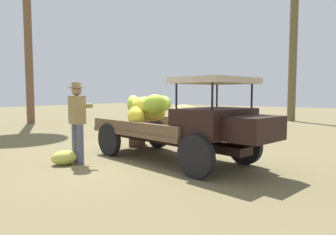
% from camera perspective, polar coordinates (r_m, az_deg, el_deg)
% --- Properties ---
extents(ground_plane, '(60.00, 60.00, 0.00)m').
position_cam_1_polar(ground_plane, '(7.24, -3.66, -7.70)').
color(ground_plane, olive).
extents(truck, '(4.63, 2.42, 1.84)m').
position_cam_1_polar(truck, '(6.74, 2.80, -0.88)').
color(truck, black).
rests_on(truck, ground).
extents(farmer, '(0.54, 0.50, 1.77)m').
position_cam_1_polar(farmer, '(6.96, -16.49, 0.02)').
color(farmer, '#50536B').
rests_on(farmer, ground).
extents(wooden_crate, '(0.69, 0.70, 0.45)m').
position_cam_1_polar(wooden_crate, '(9.06, -5.74, -3.80)').
color(wooden_crate, '#866449').
rests_on(wooden_crate, ground).
extents(loose_banana_bunch, '(0.65, 0.68, 0.33)m').
position_cam_1_polar(loose_banana_bunch, '(6.99, -18.72, -7.07)').
color(loose_banana_bunch, '#B6BA46').
rests_on(loose_banana_bunch, ground).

